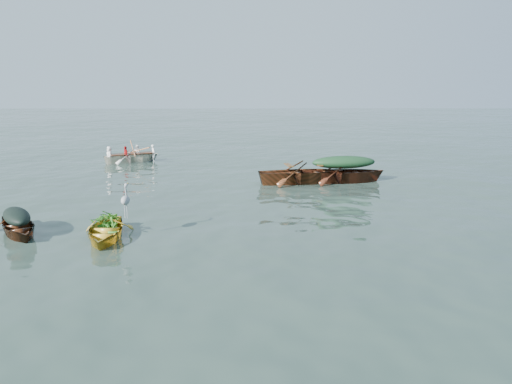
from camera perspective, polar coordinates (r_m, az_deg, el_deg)
ground at (r=14.56m, az=-2.37°, el=-3.58°), size 140.00×140.00×0.00m
yellow_dinghy at (r=13.71m, az=-16.79°, el=-5.12°), size 1.67×3.14×0.80m
dark_covered_boat at (r=14.96m, az=-25.51°, el=-4.36°), size 2.67×3.20×0.73m
green_tarp_boat at (r=20.89m, az=9.91°, el=1.11°), size 4.94×2.00×1.15m
open_wooden_boat at (r=20.47m, az=5.38°, el=1.02°), size 5.24×2.38×1.22m
rowed_boat at (r=26.63m, az=-13.96°, el=3.32°), size 4.01×2.87×0.91m
dark_tarp_cover at (r=14.82m, az=-25.71°, el=-2.26°), size 1.47×1.76×0.40m
green_tarp_cover at (r=20.74m, az=9.99°, el=3.37°), size 2.72×1.10×0.52m
thwart_benches at (r=20.36m, az=5.42°, el=2.76°), size 2.65×1.35×0.04m
heron at (r=13.45m, az=-14.67°, el=-1.52°), size 0.33×0.43×0.92m
dinghy_weeds at (r=14.04m, az=-16.53°, el=-1.73°), size 0.81×0.98×0.60m
rowers at (r=26.52m, az=-14.06°, el=5.10°), size 2.92×2.22×0.76m
oars at (r=26.56m, az=-14.02°, el=4.35°), size 1.74×2.58×0.06m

